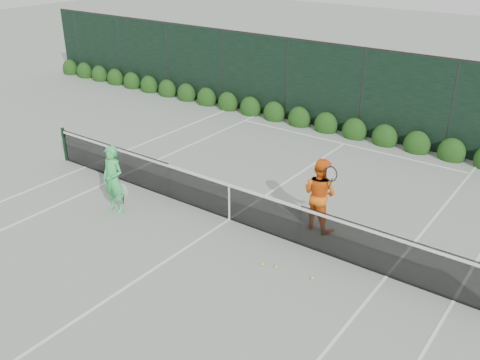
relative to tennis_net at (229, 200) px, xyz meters
The scene contains 8 objects.
ground 0.53m from the tennis_net, ahead, with size 80.00×80.00×0.00m, color gray.
tennis_net is the anchor object (origin of this frame).
player_woman 2.95m from the tennis_net, 152.65° to the right, with size 0.68×0.44×1.76m.
player_man 2.23m from the tennis_net, 25.21° to the left, with size 0.99×0.80×1.81m.
court_lines 0.53m from the tennis_net, ahead, with size 11.03×23.83×0.01m.
windscreen_fence 2.88m from the tennis_net, 89.49° to the right, with size 32.00×21.07×3.06m.
hedge_row 7.16m from the tennis_net, 89.80° to the left, with size 31.66×0.65×0.94m.
tennis_balls 2.59m from the tennis_net, 25.78° to the right, with size 1.18×0.26×0.07m.
Camera 1 is at (7.08, -9.26, 6.56)m, focal length 40.00 mm.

